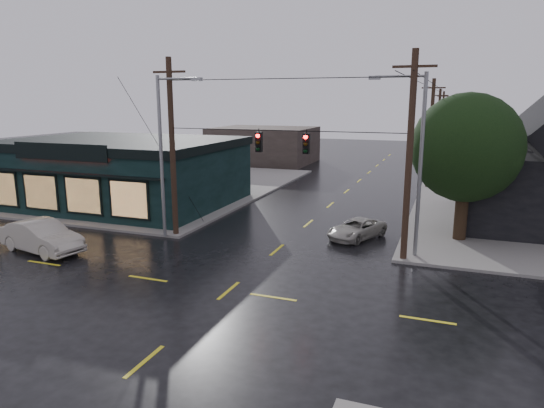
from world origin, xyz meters
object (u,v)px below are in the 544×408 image
(utility_pole_ne, at_px, (403,261))
(suv_silver, at_px, (357,229))
(corner_tree, at_px, (467,148))
(sedan_cream, at_px, (42,236))
(utility_pole_nw, at_px, (176,236))

(utility_pole_ne, xyz_separation_m, suv_silver, (-2.94, 3.22, 0.56))
(corner_tree, xyz_separation_m, utility_pole_ne, (-2.62, -4.62, -5.28))
(utility_pole_ne, height_order, sedan_cream, utility_pole_ne)
(utility_pole_ne, bearing_deg, suv_silver, 132.44)
(suv_silver, bearing_deg, utility_pole_ne, -23.12)
(sedan_cream, bearing_deg, utility_pole_nw, -32.97)
(corner_tree, height_order, utility_pole_ne, corner_tree)
(utility_pole_ne, height_order, suv_silver, utility_pole_ne)
(utility_pole_nw, xyz_separation_m, utility_pole_ne, (13.00, 0.00, 0.00))
(corner_tree, distance_m, suv_silver, 7.43)
(corner_tree, xyz_separation_m, utility_pole_nw, (-15.62, -4.62, -5.28))
(corner_tree, bearing_deg, utility_pole_nw, -163.52)
(corner_tree, bearing_deg, utility_pole_ne, -119.57)
(corner_tree, relative_size, suv_silver, 2.03)
(utility_pole_nw, xyz_separation_m, suv_silver, (10.06, 3.22, 0.56))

